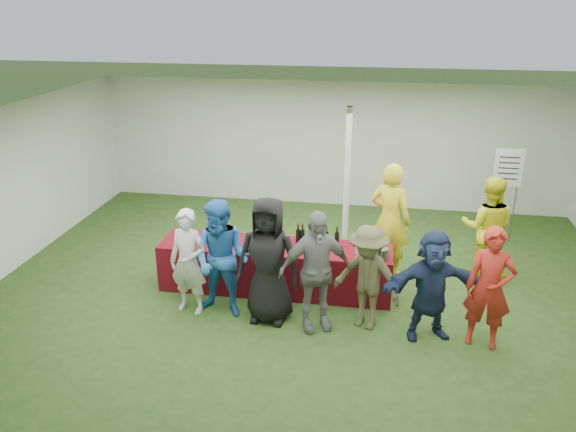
% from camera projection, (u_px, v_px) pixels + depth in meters
% --- Properties ---
extents(ground, '(60.00, 60.00, 0.00)m').
position_uv_depth(ground, '(307.00, 290.00, 8.88)').
color(ground, '#284719').
rests_on(ground, ground).
extents(tent, '(10.00, 10.00, 10.00)m').
position_uv_depth(tent, '(347.00, 187.00, 9.41)').
color(tent, white).
rests_on(tent, ground).
extents(serving_table, '(3.60, 0.80, 0.75)m').
position_uv_depth(serving_table, '(275.00, 267.00, 8.80)').
color(serving_table, maroon).
rests_on(serving_table, ground).
extents(wine_bottles, '(0.68, 0.09, 0.32)m').
position_uv_depth(wine_bottles, '(316.00, 237.00, 8.65)').
color(wine_bottles, black).
rests_on(wine_bottles, serving_table).
extents(wine_glasses, '(2.77, 0.11, 0.16)m').
position_uv_depth(wine_glasses, '(236.00, 243.00, 8.46)').
color(wine_glasses, silver).
rests_on(wine_glasses, serving_table).
extents(water_bottle, '(0.07, 0.07, 0.23)m').
position_uv_depth(water_bottle, '(277.00, 237.00, 8.69)').
color(water_bottle, silver).
rests_on(water_bottle, serving_table).
extents(bar_towel, '(0.25, 0.18, 0.03)m').
position_uv_depth(bar_towel, '(377.00, 250.00, 8.46)').
color(bar_towel, white).
rests_on(bar_towel, serving_table).
extents(dump_bucket, '(0.24, 0.24, 0.18)m').
position_uv_depth(dump_bucket, '(381.00, 253.00, 8.18)').
color(dump_bucket, slate).
rests_on(dump_bucket, serving_table).
extents(wine_list_sign, '(0.50, 0.03, 1.80)m').
position_uv_depth(wine_list_sign, '(507.00, 175.00, 10.15)').
color(wine_list_sign, slate).
rests_on(wine_list_sign, ground).
extents(staff_pourer, '(0.82, 0.71, 1.91)m').
position_uv_depth(staff_pourer, '(390.00, 220.00, 9.09)').
color(staff_pourer, yellow).
rests_on(staff_pourer, ground).
extents(staff_back, '(0.93, 0.78, 1.72)m').
position_uv_depth(staff_back, '(487.00, 227.00, 9.05)').
color(staff_back, yellow).
rests_on(staff_back, ground).
extents(customer_0, '(0.64, 0.49, 1.58)m').
position_uv_depth(customer_0, '(188.00, 262.00, 8.03)').
color(customer_0, silver).
rests_on(customer_0, ground).
extents(customer_1, '(0.94, 0.78, 1.74)m').
position_uv_depth(customer_1, '(222.00, 259.00, 7.92)').
color(customer_1, '#2364B1').
rests_on(customer_1, ground).
extents(customer_2, '(0.94, 0.64, 1.84)m').
position_uv_depth(customer_2, '(268.00, 260.00, 7.78)').
color(customer_2, black).
rests_on(customer_2, ground).
extents(customer_3, '(1.11, 0.80, 1.74)m').
position_uv_depth(customer_3, '(315.00, 271.00, 7.59)').
color(customer_3, slate).
rests_on(customer_3, ground).
extents(customer_4, '(1.12, 0.90, 1.52)m').
position_uv_depth(customer_4, '(367.00, 278.00, 7.65)').
color(customer_4, '#4B4A2C').
rests_on(customer_4, ground).
extents(customer_5, '(1.51, 0.85, 1.55)m').
position_uv_depth(customer_5, '(431.00, 285.00, 7.41)').
color(customer_5, '#1A2746').
rests_on(customer_5, ground).
extents(customer_6, '(0.68, 0.52, 1.67)m').
position_uv_depth(customer_6, '(489.00, 288.00, 7.21)').
color(customer_6, '#A52218').
rests_on(customer_6, ground).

